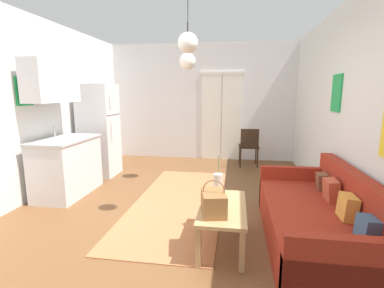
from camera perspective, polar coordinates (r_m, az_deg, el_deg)
name	(u,v)px	position (r m, az deg, el deg)	size (l,w,h in m)	color
ground_plane	(165,227)	(3.67, -5.46, -16.34)	(4.93, 7.78, 0.10)	brown
wall_back	(202,103)	(6.86, 2.03, 8.32)	(4.53, 0.13, 2.73)	silver
wall_right	(372,115)	(3.46, 32.46, 4.94)	(0.12, 7.38, 2.73)	silver
area_rug	(179,202)	(4.28, -2.60, -11.46)	(1.26, 3.11, 0.01)	#B26B42
couch	(321,222)	(3.37, 24.52, -13.98)	(0.94, 2.04, 0.79)	maroon
coffee_table	(223,211)	(3.07, 6.18, -13.23)	(0.47, 0.98, 0.43)	tan
bamboo_vase	(218,184)	(3.29, 5.24, -8.10)	(0.11, 0.11, 0.47)	beige
handbag	(214,203)	(2.81, 4.34, -11.66)	(0.28, 0.37, 0.34)	brown
refrigerator	(99,130)	(5.74, -18.15, 2.62)	(0.65, 0.61, 1.75)	white
kitchen_counter	(64,146)	(4.83, -24.36, -0.38)	(0.63, 1.13, 2.06)	silver
accent_chair	(249,145)	(6.23, 11.36, -0.19)	(0.44, 0.42, 0.84)	black
pendant_lamp_near	(188,43)	(3.44, -0.82, 19.66)	(0.23, 0.23, 0.69)	black
pendant_lamp_far	(187,61)	(4.95, -0.97, 16.28)	(0.28, 0.28, 0.76)	black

